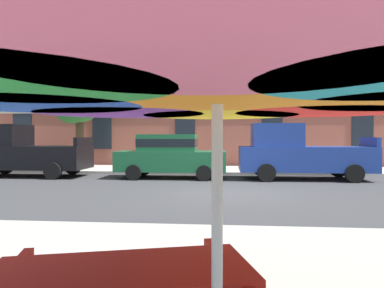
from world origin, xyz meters
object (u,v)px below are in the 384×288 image
Objects in this scene: street_tree_left at (77,98)px; patio_umbrella at (217,54)px; pickup_black at (22,152)px; pickup_blue at (298,153)px; sedan_green at (170,155)px.

street_tree_left is 1.55× the size of patio_umbrella.
pickup_blue is (11.45, 0.00, 0.00)m from pickup_black.
street_tree_left is (-10.39, 3.27, 2.61)m from pickup_blue.
street_tree_left is 17.69m from patio_umbrella.
pickup_blue is 11.20m from street_tree_left.
pickup_black is 1.16× the size of sedan_green.
pickup_blue reaches higher than sedan_green.
sedan_green is 1.34× the size of patio_umbrella.
pickup_blue is 13.08m from patio_umbrella.
patio_umbrella is (7.46, -15.97, -1.52)m from street_tree_left.
pickup_blue is at bearing 0.00° from sedan_green.
street_tree_left is at bearing 162.53° from pickup_blue.
pickup_black is at bearing 180.00° from sedan_green.
patio_umbrella is at bearing -102.99° from pickup_blue.
pickup_black is 11.45m from pickup_blue.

